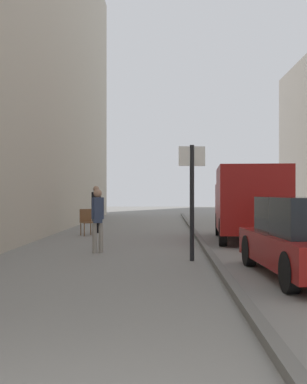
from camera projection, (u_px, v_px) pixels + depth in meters
The scene contains 7 objects.
ground_plane at pixel (148, 245), 14.68m from camera, with size 80.00×80.00×0.00m, color gray.
kerb_strip at pixel (203, 243), 14.64m from camera, with size 0.16×40.00×0.12m, color #615F5B.
pedestrian_mid_block at pixel (96, 206), 19.13m from camera, with size 0.35×0.23×1.78m.
pedestrian_far_crossing at pixel (98, 216), 12.82m from camera, with size 0.31×0.24×1.62m.
delivery_van at pixel (249, 201), 16.08m from camera, with size 2.36×5.21×2.32m.
street_sign_post at pixel (192, 192), 11.33m from camera, with size 0.60×0.12×2.60m.
cafe_chair_near_window at pixel (87, 220), 18.02m from camera, with size 0.60×0.60×0.94m.
Camera 1 is at (0.54, -2.67, 1.54)m, focal length 47.33 mm.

